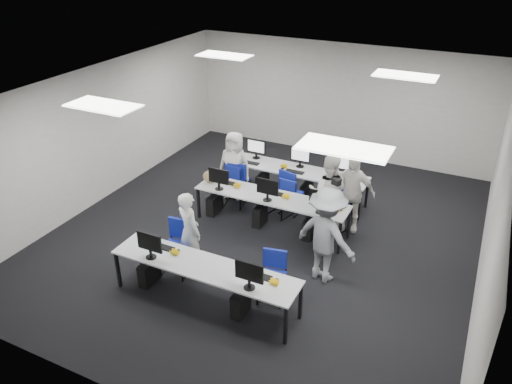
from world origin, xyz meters
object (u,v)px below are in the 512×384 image
at_px(student_0, 189,231).
at_px(chair_5, 238,187).
at_px(chair_1, 272,285).
at_px(chair_3, 281,202).
at_px(student_3, 351,193).
at_px(desk_mid, 271,199).
at_px(chair_2, 235,193).
at_px(desk_front, 204,268).
at_px(student_1, 328,193).
at_px(chair_4, 334,218).
at_px(chair_6, 291,201).
at_px(student_2, 235,165).
at_px(chair_7, 334,211).
at_px(photographer, 326,235).
at_px(chair_0, 177,257).

bearing_deg(student_0, chair_5, -55.39).
xyz_separation_m(chair_1, chair_3, (-0.98, 2.66, 0.02)).
bearing_deg(student_3, desk_mid, -165.38).
bearing_deg(student_0, chair_2, -56.02).
xyz_separation_m(desk_front, student_1, (1.03, 3.08, 0.14)).
bearing_deg(chair_4, student_0, -112.96).
bearing_deg(chair_6, student_0, -103.72).
bearing_deg(chair_2, desk_mid, -35.54).
distance_m(chair_2, student_2, 0.63).
height_order(chair_1, student_0, student_0).
xyz_separation_m(chair_7, photographer, (0.43, -1.89, 0.63)).
height_order(desk_front, chair_2, chair_2).
bearing_deg(chair_5, student_0, -75.17).
xyz_separation_m(chair_1, student_0, (-1.69, 0.17, 0.49)).
bearing_deg(student_2, student_3, -9.12).
height_order(student_2, photographer, photographer).
relative_size(chair_1, chair_6, 1.01).
distance_m(chair_1, student_1, 2.58).
bearing_deg(chair_2, student_2, 106.30).
relative_size(desk_mid, chair_1, 3.72).
height_order(chair_3, student_1, student_1).
xyz_separation_m(chair_7, student_2, (-2.42, 0.14, 0.52)).
bearing_deg(student_0, chair_3, -81.23).
distance_m(desk_mid, student_2, 1.60).
height_order(desk_mid, chair_6, chair_6).
height_order(desk_front, student_0, student_0).
bearing_deg(chair_3, chair_0, -92.30).
height_order(chair_3, photographer, photographer).
height_order(chair_1, chair_2, chair_2).
xyz_separation_m(chair_7, student_3, (0.34, -0.09, 0.56)).
relative_size(student_3, photographer, 0.93).
height_order(student_1, photographer, photographer).
xyz_separation_m(desk_mid, photographer, (1.54, -1.13, 0.21)).
height_order(chair_5, student_3, student_3).
height_order(desk_mid, chair_5, chair_5).
distance_m(chair_3, chair_5, 1.20).
distance_m(chair_0, student_3, 3.65).
bearing_deg(student_2, chair_3, -16.78).
height_order(chair_5, chair_7, chair_5).
height_order(desk_front, chair_7, chair_7).
distance_m(student_2, student_3, 2.76).
distance_m(chair_0, student_1, 3.25).
bearing_deg(chair_5, student_1, -4.10).
relative_size(chair_6, student_0, 0.56).
bearing_deg(desk_front, student_3, 66.22).
relative_size(chair_0, photographer, 0.55).
height_order(chair_1, student_1, student_1).
relative_size(desk_front, chair_3, 3.42).
distance_m(desk_mid, chair_7, 1.41).
bearing_deg(chair_5, student_2, 155.09).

